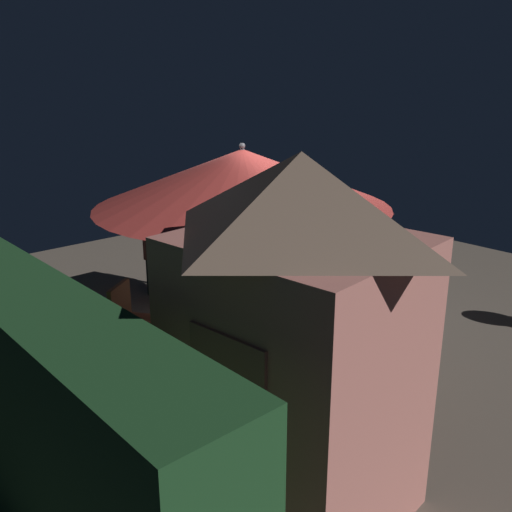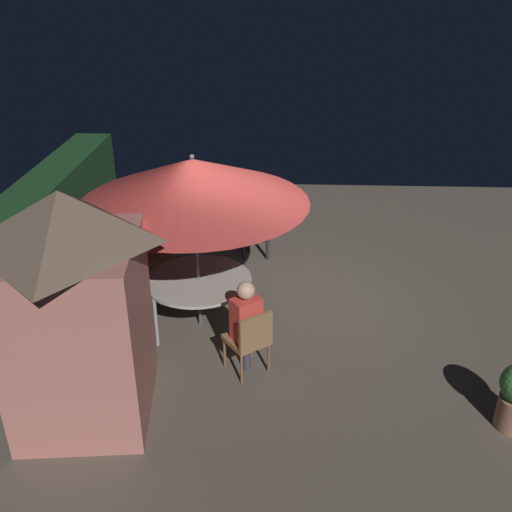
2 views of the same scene
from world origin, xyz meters
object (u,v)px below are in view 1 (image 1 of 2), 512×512
Objects in this scene: patio_table at (243,313)px; chair_near_shed at (365,339)px; bbq_grill at (170,242)px; person_in_red at (358,315)px; garden_shed at (297,341)px; patio_umbrella at (242,178)px; chair_far_side at (131,317)px.

chair_near_shed is at bearing -143.74° from patio_table.
person_in_red reaches higher than bbq_grill.
patio_table is 1.63× the size of chair_near_shed.
chair_near_shed is at bearing -67.91° from garden_shed.
chair_near_shed is at bearing -143.74° from patio_umbrella.
garden_shed is at bearing 114.57° from person_in_red.
bbq_grill is at bearing -22.33° from garden_shed.
garden_shed is 1.82× the size of patio_table.
garden_shed is 2.96× the size of chair_far_side.
patio_table is 1.31m from chair_near_shed.
chair_far_side is at bearing 35.33° from chair_near_shed.
patio_table is 1.63× the size of chair_far_side.
chair_near_shed is 0.71× the size of person_in_red.
bbq_grill is 3.47m from chair_near_shed.
chair_far_side is 2.54m from person_in_red.
garden_shed reaches higher than chair_far_side.
bbq_grill reaches higher than chair_near_shed.
chair_far_side is at bearing 34.41° from patio_table.
person_in_red reaches higher than chair_far_side.
patio_umbrella reaches higher than chair_far_side.
garden_shed is 2.20m from patio_umbrella.
garden_shed reaches higher than bbq_grill.
patio_umbrella is at bearing -30.19° from garden_shed.
person_in_red is (-2.07, -1.46, 0.26)m from chair_far_side.
garden_shed is at bearing 157.67° from bbq_grill.
patio_table is 0.49× the size of patio_umbrella.
patio_umbrella is 2.10m from chair_far_side.
bbq_grill is at bearing -15.92° from patio_table.
chair_near_shed is 2.62m from chair_far_side.
person_in_red is at bearing -143.74° from patio_table.
garden_shed is 3.00m from chair_far_side.
chair_far_side is (2.13, 1.51, 0.00)m from chair_near_shed.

